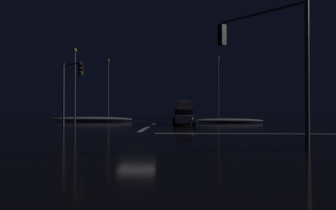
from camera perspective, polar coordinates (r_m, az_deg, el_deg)
name	(u,v)px	position (r m, az deg, el deg)	size (l,w,h in m)	color
ground	(137,134)	(21.63, -5.70, -5.24)	(120.00, 120.00, 0.10)	black
stop_line_north	(149,127)	(29.36, -3.52, -3.92)	(0.35, 13.34, 0.01)	white
centre_line_ns	(158,121)	(40.90, -1.80, -2.99)	(22.00, 0.15, 0.01)	yellow
crosswalk_bar_east	(254,134)	(21.94, 15.29, -5.02)	(13.34, 0.40, 0.01)	white
snow_bank_left_curb	(92,119)	(41.99, -13.66, -2.52)	(10.58, 1.50, 0.58)	white
snow_bank_right_curb	(228,121)	(38.11, 10.87, -2.80)	(8.14, 1.50, 0.48)	white
sedan_silver	(185,117)	(31.62, 3.04, -2.24)	(2.02, 4.33, 1.57)	#B7B7BC
sedan_green	(182,116)	(37.55, 2.49, -1.98)	(2.02, 4.33, 1.57)	#14512D
sedan_black	(183,115)	(43.62, 2.76, -1.79)	(2.02, 4.33, 1.57)	black
sedan_orange	(182,114)	(50.15, 2.56, -1.64)	(2.02, 4.33, 1.57)	#C66014
box_truck	(184,108)	(56.85, 2.94, -0.60)	(2.68, 8.28, 3.08)	beige
traffic_signal_se	(266,48)	(15.17, 17.34, 9.73)	(3.39, 3.39, 6.38)	#4C4C51
traffic_signal_nw	(71,82)	(30.34, -17.20, 3.99)	(2.81, 2.81, 6.01)	#4C4C51
streetlamp_right_far	(218,83)	(51.24, 9.07, 3.92)	(0.44, 0.44, 10.08)	#424247
streetlamp_left_near	(75,80)	(36.90, -16.51, 4.41)	(0.44, 0.44, 8.47)	#424247
streetlamp_left_far	(108,85)	(52.29, -10.77, 3.66)	(0.44, 0.44, 9.77)	#424247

